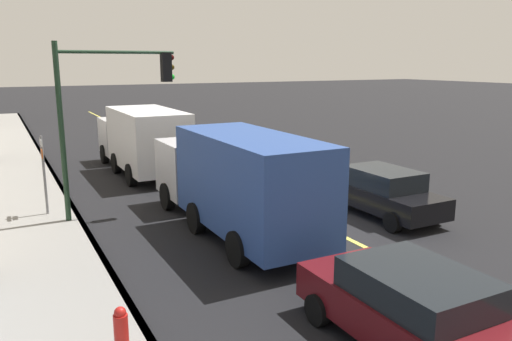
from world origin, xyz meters
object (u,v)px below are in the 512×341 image
Objects in this scene: street_sign_post at (44,170)px; truck_blue at (236,179)px; car_black at (383,192)px; truck_white at (142,138)px; traffic_light_mast at (107,100)px; car_maroon at (412,308)px; fire_hydrant at (121,333)px.

truck_blue is at bearing -129.82° from street_sign_post.
car_black is 11.15m from truck_white.
traffic_light_mast is 2.06× the size of street_sign_post.
car_maroon is 16.14m from truck_white.
car_black is 9.03m from traffic_light_mast.
truck_white is at bearing -40.80° from street_sign_post.
car_black is at bearing -65.69° from fire_hydrant.
street_sign_post is at bearing 23.48° from car_maroon.
car_maroon is 0.54× the size of truck_blue.
fire_hydrant is at bearing 65.39° from car_maroon.
car_black is 0.99× the size of car_maroon.
truck_blue is at bearing 81.49° from car_black.
traffic_light_mast is 8.66m from fire_hydrant.
fire_hydrant is at bearing 163.37° from truck_white.
car_maroon is at bearing -114.61° from fire_hydrant.
car_maroon is 1.64× the size of street_sign_post.
truck_white reaches higher than car_maroon.
traffic_light_mast is 3.03m from street_sign_post.
truck_blue is 6.71m from fire_hydrant.
street_sign_post is at bearing 1.97° from fire_hydrant.
traffic_light_mast is at bearing 157.00° from truck_white.
car_black is 1.62× the size of street_sign_post.
truck_white is (9.17, 0.22, -0.04)m from truck_blue.
traffic_light_mast is at bearing -11.26° from fire_hydrant.
fire_hydrant is (-4.92, 4.43, -1.12)m from truck_blue.
car_maroon is 4.88m from fire_hydrant.
truck_white reaches higher than car_black.
car_maroon is at bearing -163.89° from traffic_light_mast.
street_sign_post reaches higher than fire_hydrant.
truck_blue reaches higher than car_black.
truck_blue is 8.50× the size of fire_hydrant.
traffic_light_mast reaches higher than street_sign_post.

